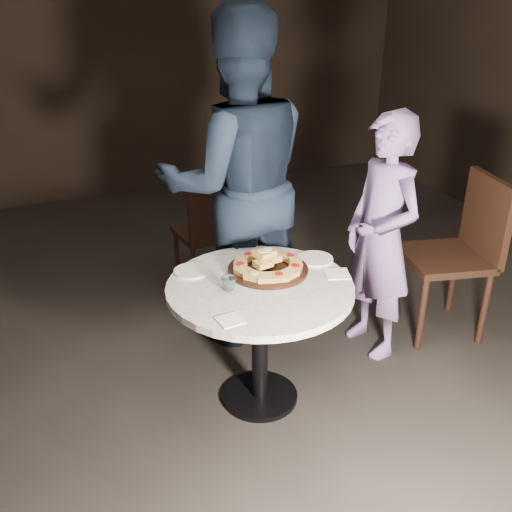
{
  "coord_description": "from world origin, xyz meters",
  "views": [
    {
      "loc": [
        -1.08,
        -2.34,
        1.98
      ],
      "look_at": [
        -0.11,
        -0.07,
        0.81
      ],
      "focal_mm": 40.0,
      "sensor_mm": 36.0,
      "label": 1
    }
  ],
  "objects_px": {
    "focaccia_pile": "(267,263)",
    "chair_far": "(210,228)",
    "table": "(260,307)",
    "diner_navy": "(237,184)",
    "chair_right": "(462,245)",
    "diner_teal": "(382,238)",
    "serving_board": "(268,269)",
    "water_glass": "(229,284)"
  },
  "relations": [
    {
      "from": "focaccia_pile",
      "to": "diner_navy",
      "type": "distance_m",
      "value": 0.61
    },
    {
      "from": "table",
      "to": "serving_board",
      "type": "xyz_separation_m",
      "value": [
        0.09,
        0.12,
        0.14
      ]
    },
    {
      "from": "table",
      "to": "chair_right",
      "type": "distance_m",
      "value": 1.41
    },
    {
      "from": "chair_right",
      "to": "diner_navy",
      "type": "relative_size",
      "value": 0.52
    },
    {
      "from": "serving_board",
      "to": "diner_teal",
      "type": "height_order",
      "value": "diner_teal"
    },
    {
      "from": "serving_board",
      "to": "diner_navy",
      "type": "distance_m",
      "value": 0.63
    },
    {
      "from": "chair_far",
      "to": "diner_navy",
      "type": "height_order",
      "value": "diner_navy"
    },
    {
      "from": "table",
      "to": "diner_navy",
      "type": "xyz_separation_m",
      "value": [
        0.15,
        0.68,
        0.4
      ]
    },
    {
      "from": "focaccia_pile",
      "to": "chair_far",
      "type": "relative_size",
      "value": 0.44
    },
    {
      "from": "serving_board",
      "to": "chair_far",
      "type": "height_order",
      "value": "chair_far"
    },
    {
      "from": "diner_teal",
      "to": "chair_right",
      "type": "bearing_deg",
      "value": 82.65
    },
    {
      "from": "chair_far",
      "to": "chair_right",
      "type": "distance_m",
      "value": 1.64
    },
    {
      "from": "chair_far",
      "to": "table",
      "type": "bearing_deg",
      "value": 77.54
    },
    {
      "from": "table",
      "to": "diner_navy",
      "type": "bearing_deg",
      "value": 77.39
    },
    {
      "from": "table",
      "to": "chair_far",
      "type": "relative_size",
      "value": 1.17
    },
    {
      "from": "diner_teal",
      "to": "focaccia_pile",
      "type": "bearing_deg",
      "value": -89.19
    },
    {
      "from": "chair_far",
      "to": "diner_teal",
      "type": "xyz_separation_m",
      "value": [
        0.66,
        -1.04,
        0.23
      ]
    },
    {
      "from": "table",
      "to": "focaccia_pile",
      "type": "distance_m",
      "value": 0.23
    },
    {
      "from": "diner_navy",
      "to": "water_glass",
      "type": "bearing_deg",
      "value": 73.87
    },
    {
      "from": "serving_board",
      "to": "water_glass",
      "type": "bearing_deg",
      "value": -156.55
    },
    {
      "from": "serving_board",
      "to": "chair_right",
      "type": "relative_size",
      "value": 0.41
    },
    {
      "from": "serving_board",
      "to": "chair_far",
      "type": "bearing_deg",
      "value": 86.56
    },
    {
      "from": "table",
      "to": "diner_teal",
      "type": "xyz_separation_m",
      "value": [
        0.82,
        0.19,
        0.15
      ]
    },
    {
      "from": "table",
      "to": "diner_navy",
      "type": "distance_m",
      "value": 0.81
    },
    {
      "from": "water_glass",
      "to": "chair_far",
      "type": "height_order",
      "value": "chair_far"
    },
    {
      "from": "table",
      "to": "focaccia_pile",
      "type": "xyz_separation_m",
      "value": [
        0.09,
        0.12,
        0.17
      ]
    },
    {
      "from": "serving_board",
      "to": "water_glass",
      "type": "distance_m",
      "value": 0.27
    },
    {
      "from": "water_glass",
      "to": "chair_right",
      "type": "xyz_separation_m",
      "value": [
        1.55,
        0.16,
        -0.14
      ]
    },
    {
      "from": "focaccia_pile",
      "to": "chair_far",
      "type": "height_order",
      "value": "chair_far"
    },
    {
      "from": "serving_board",
      "to": "focaccia_pile",
      "type": "bearing_deg",
      "value": 117.3
    },
    {
      "from": "serving_board",
      "to": "water_glass",
      "type": "height_order",
      "value": "water_glass"
    },
    {
      "from": "table",
      "to": "chair_far",
      "type": "distance_m",
      "value": 1.25
    },
    {
      "from": "chair_far",
      "to": "diner_teal",
      "type": "bearing_deg",
      "value": 117.36
    },
    {
      "from": "table",
      "to": "diner_navy",
      "type": "height_order",
      "value": "diner_navy"
    },
    {
      "from": "water_glass",
      "to": "diner_navy",
      "type": "distance_m",
      "value": 0.78
    },
    {
      "from": "chair_right",
      "to": "chair_far",
      "type": "bearing_deg",
      "value": -117.4
    },
    {
      "from": "focaccia_pile",
      "to": "table",
      "type": "bearing_deg",
      "value": -127.13
    },
    {
      "from": "serving_board",
      "to": "focaccia_pile",
      "type": "height_order",
      "value": "focaccia_pile"
    },
    {
      "from": "table",
      "to": "chair_right",
      "type": "relative_size",
      "value": 0.98
    },
    {
      "from": "chair_far",
      "to": "diner_teal",
      "type": "height_order",
      "value": "diner_teal"
    },
    {
      "from": "diner_navy",
      "to": "diner_teal",
      "type": "relative_size",
      "value": 1.36
    },
    {
      "from": "chair_right",
      "to": "diner_teal",
      "type": "bearing_deg",
      "value": -78.96
    }
  ]
}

